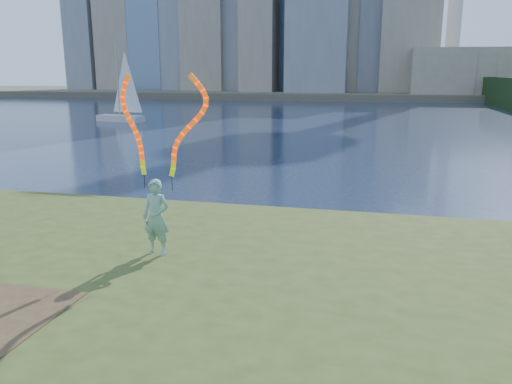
# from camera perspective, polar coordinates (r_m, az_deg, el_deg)

# --- Properties ---
(ground) EXTENTS (320.00, 320.00, 0.00)m
(ground) POSITION_cam_1_polar(r_m,az_deg,el_deg) (10.56, -10.57, -11.82)
(ground) COLOR #17233B
(ground) RESTS_ON ground
(grassy_knoll) EXTENTS (20.00, 18.00, 0.80)m
(grassy_knoll) POSITION_cam_1_polar(r_m,az_deg,el_deg) (8.60, -17.10, -15.84)
(grassy_knoll) COLOR #3A4A1A
(grassy_knoll) RESTS_ON ground
(far_shore) EXTENTS (320.00, 40.00, 1.20)m
(far_shore) POSITION_cam_1_polar(r_m,az_deg,el_deg) (103.83, 11.51, 10.96)
(far_shore) COLOR #4D4839
(far_shore) RESTS_ON ground
(woman_with_ribbons) EXTENTS (2.03, 0.43, 3.97)m
(woman_with_ribbons) POSITION_cam_1_polar(r_m,az_deg,el_deg) (10.28, -11.37, 0.56)
(woman_with_ribbons) COLOR #1E6F47
(woman_with_ribbons) RESTS_ON grassy_knoll
(sailboat) EXTENTS (4.98, 2.30, 7.47)m
(sailboat) POSITION_cam_1_polar(r_m,az_deg,el_deg) (49.71, -15.08, 9.25)
(sailboat) COLOR beige
(sailboat) RESTS_ON ground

